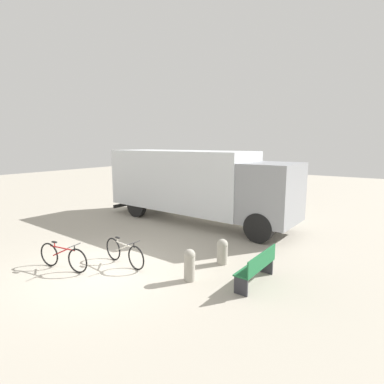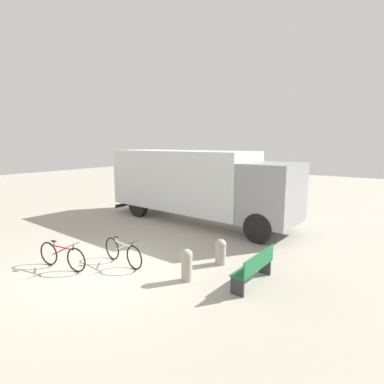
{
  "view_description": "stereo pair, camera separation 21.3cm",
  "coord_description": "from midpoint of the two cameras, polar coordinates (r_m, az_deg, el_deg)",
  "views": [
    {
      "loc": [
        6.47,
        -5.27,
        3.49
      ],
      "look_at": [
        0.41,
        3.77,
        1.73
      ],
      "focal_mm": 28.0,
      "sensor_mm": 36.0,
      "label": 1
    },
    {
      "loc": [
        6.65,
        -5.15,
        3.49
      ],
      "look_at": [
        0.41,
        3.77,
        1.73
      ],
      "focal_mm": 28.0,
      "sensor_mm": 36.0,
      "label": 2
    }
  ],
  "objects": [
    {
      "name": "ground_plane",
      "position": [
        9.07,
        -15.75,
        -13.77
      ],
      "size": [
        60.0,
        60.0,
        0.0
      ],
      "primitive_type": "plane",
      "color": "#A8A091"
    },
    {
      "name": "delivery_truck",
      "position": [
        13.37,
        1.18,
        1.9
      ],
      "size": [
        9.06,
        2.89,
        3.17
      ],
      "rotation": [
        0.0,
        0.0,
        -0.06
      ],
      "color": "silver",
      "rests_on": "ground"
    },
    {
      "name": "park_bench",
      "position": [
        7.83,
        12.7,
        -13.74
      ],
      "size": [
        0.48,
        1.6,
        0.86
      ],
      "rotation": [
        0.0,
        0.0,
        1.52
      ],
      "color": "#1E6638",
      "rests_on": "ground"
    },
    {
      "name": "bicycle_near",
      "position": [
        9.31,
        -22.92,
        -11.14
      ],
      "size": [
        1.77,
        0.44,
        0.78
      ],
      "rotation": [
        0.0,
        0.0,
        0.15
      ],
      "color": "black",
      "rests_on": "ground"
    },
    {
      "name": "bicycle_middle",
      "position": [
        9.08,
        -12.41,
        -11.1
      ],
      "size": [
        1.77,
        0.44,
        0.78
      ],
      "rotation": [
        0.0,
        0.0,
        -0.13
      ],
      "color": "black",
      "rests_on": "ground"
    },
    {
      "name": "bollard_near_bench",
      "position": [
        7.86,
        -0.2,
        -13.47
      ],
      "size": [
        0.3,
        0.3,
        0.84
      ],
      "color": "#9E998C",
      "rests_on": "ground"
    },
    {
      "name": "bollard_far_bench",
      "position": [
        8.94,
        6.16,
        -11.04
      ],
      "size": [
        0.33,
        0.33,
        0.75
      ],
      "color": "#9E998C",
      "rests_on": "ground"
    }
  ]
}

